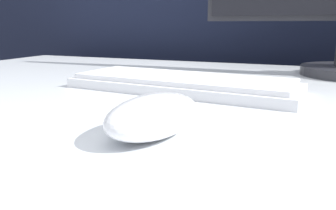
% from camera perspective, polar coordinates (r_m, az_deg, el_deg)
% --- Properties ---
extents(partition_panel, '(5.00, 0.03, 1.11)m').
position_cam_1_polar(partition_panel, '(1.12, 16.15, -0.61)').
color(partition_panel, black).
rests_on(partition_panel, ground_plane).
extents(computer_mouse_near, '(0.10, 0.14, 0.04)m').
position_cam_1_polar(computer_mouse_near, '(0.33, -2.42, -1.81)').
color(computer_mouse_near, white).
rests_on(computer_mouse_near, desk).
extents(keyboard, '(0.40, 0.18, 0.02)m').
position_cam_1_polar(keyboard, '(0.56, 2.47, 3.81)').
color(keyboard, silver).
rests_on(keyboard, desk).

